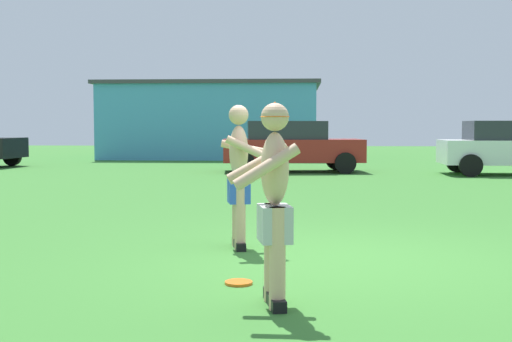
{
  "coord_description": "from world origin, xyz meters",
  "views": [
    {
      "loc": [
        -0.45,
        -7.02,
        1.43
      ],
      "look_at": [
        -0.89,
        -0.22,
        0.96
      ],
      "focal_mm": 46.07,
      "sensor_mm": 36.0,
      "label": 1
    }
  ],
  "objects_px": {
    "car_red_far_end": "(291,145)",
    "player_with_cap": "(274,196)",
    "frisbee": "(239,283)",
    "player_in_blue": "(239,173)"
  },
  "relations": [
    {
      "from": "player_with_cap",
      "to": "frisbee",
      "type": "bearing_deg",
      "value": 116.77
    },
    {
      "from": "player_with_cap",
      "to": "car_red_far_end",
      "type": "relative_size",
      "value": 0.36
    },
    {
      "from": "player_with_cap",
      "to": "car_red_far_end",
      "type": "xyz_separation_m",
      "value": [
        -0.04,
        15.32,
        -0.06
      ]
    },
    {
      "from": "car_red_far_end",
      "to": "player_with_cap",
      "type": "bearing_deg",
      "value": -89.84
    },
    {
      "from": "player_with_cap",
      "to": "player_in_blue",
      "type": "xyz_separation_m",
      "value": [
        -0.49,
        2.44,
        -0.0
      ]
    },
    {
      "from": "frisbee",
      "to": "car_red_far_end",
      "type": "distance_m",
      "value": 14.66
    },
    {
      "from": "car_red_far_end",
      "to": "frisbee",
      "type": "bearing_deg",
      "value": -91.17
    },
    {
      "from": "player_with_cap",
      "to": "frisbee",
      "type": "distance_m",
      "value": 1.15
    },
    {
      "from": "player_with_cap",
      "to": "player_in_blue",
      "type": "distance_m",
      "value": 2.49
    },
    {
      "from": "frisbee",
      "to": "car_red_far_end",
      "type": "xyz_separation_m",
      "value": [
        0.3,
        14.64,
        0.81
      ]
    }
  ]
}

